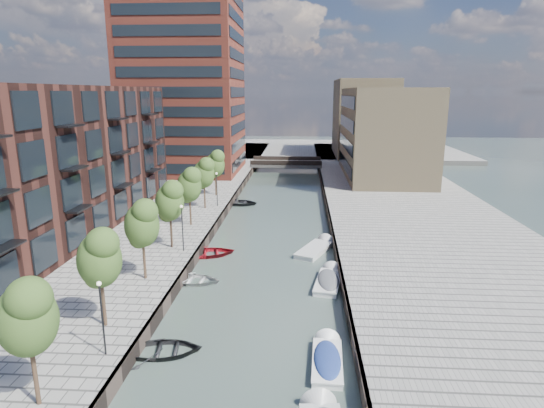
# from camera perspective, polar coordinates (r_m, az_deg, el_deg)

# --- Properties ---
(water) EXTENTS (300.00, 300.00, 0.00)m
(water) POSITION_cam_1_polar(r_m,az_deg,el_deg) (54.68, 0.61, -1.40)
(water) COLOR #38473F
(water) RESTS_ON ground
(quay_right) EXTENTS (20.00, 140.00, 1.00)m
(quay_right) POSITION_cam_1_polar(r_m,az_deg,el_deg) (56.01, 17.18, -1.14)
(quay_right) COLOR gray
(quay_right) RESTS_ON ground
(quay_wall_left) EXTENTS (0.25, 140.00, 1.00)m
(quay_wall_left) POSITION_cam_1_polar(r_m,az_deg,el_deg) (55.22, -5.72, -0.78)
(quay_wall_left) COLOR #332823
(quay_wall_left) RESTS_ON ground
(quay_wall_right) EXTENTS (0.25, 140.00, 1.00)m
(quay_wall_right) POSITION_cam_1_polar(r_m,az_deg,el_deg) (54.56, 7.02, -1.00)
(quay_wall_right) COLOR #332823
(quay_wall_right) RESTS_ON ground
(far_closure) EXTENTS (80.00, 40.00, 1.00)m
(far_closure) POSITION_cam_1_polar(r_m,az_deg,el_deg) (113.56, 2.35, 6.83)
(far_closure) COLOR gray
(far_closure) RESTS_ON ground
(apartment_block) EXTENTS (8.00, 38.00, 14.00)m
(apartment_block) POSITION_cam_1_polar(r_m,az_deg,el_deg) (48.88, -24.32, 5.11)
(apartment_block) COLOR black
(apartment_block) RESTS_ON quay_left
(tower) EXTENTS (18.00, 18.00, 30.00)m
(tower) POSITION_cam_1_polar(r_m,az_deg,el_deg) (80.21, -10.93, 14.77)
(tower) COLOR brown
(tower) RESTS_ON quay_left
(tan_block_near) EXTENTS (12.00, 25.00, 14.00)m
(tan_block_near) POSITION_cam_1_polar(r_m,az_deg,el_deg) (76.06, 13.87, 8.64)
(tan_block_near) COLOR #9E8761
(tan_block_near) RESTS_ON quay_right
(tan_block_far) EXTENTS (12.00, 20.00, 16.00)m
(tan_block_far) POSITION_cam_1_polar(r_m,az_deg,el_deg) (101.65, 11.41, 10.56)
(tan_block_far) COLOR #9E8761
(tan_block_far) RESTS_ON quay_right
(bridge) EXTENTS (13.00, 6.00, 1.30)m
(bridge) POSITION_cam_1_polar(r_m,az_deg,el_deg) (85.71, 1.83, 5.13)
(bridge) COLOR gray
(bridge) RESTS_ON ground
(tree_0) EXTENTS (2.50, 2.50, 5.95)m
(tree_0) POSITION_cam_1_polar(r_m,az_deg,el_deg) (22.19, -28.43, -12.14)
(tree_0) COLOR #382619
(tree_0) RESTS_ON quay_left
(tree_1) EXTENTS (2.50, 2.50, 5.95)m
(tree_1) POSITION_cam_1_polar(r_m,az_deg,el_deg) (27.83, -20.86, -6.17)
(tree_1) COLOR #382619
(tree_1) RESTS_ON quay_left
(tree_2) EXTENTS (2.50, 2.50, 5.95)m
(tree_2) POSITION_cam_1_polar(r_m,az_deg,el_deg) (33.98, -16.04, -2.22)
(tree_2) COLOR #382619
(tree_2) RESTS_ON quay_left
(tree_3) EXTENTS (2.50, 2.50, 5.95)m
(tree_3) POSITION_cam_1_polar(r_m,az_deg,el_deg) (40.41, -12.74, 0.51)
(tree_3) COLOR #382619
(tree_3) RESTS_ON quay_left
(tree_4) EXTENTS (2.50, 2.50, 5.95)m
(tree_4) POSITION_cam_1_polar(r_m,az_deg,el_deg) (47.00, -10.35, 2.48)
(tree_4) COLOR #382619
(tree_4) RESTS_ON quay_left
(tree_5) EXTENTS (2.50, 2.50, 5.95)m
(tree_5) POSITION_cam_1_polar(r_m,az_deg,el_deg) (53.70, -8.56, 3.96)
(tree_5) COLOR #382619
(tree_5) RESTS_ON quay_left
(tree_6) EXTENTS (2.50, 2.50, 5.95)m
(tree_6) POSITION_cam_1_polar(r_m,az_deg,el_deg) (60.47, -7.15, 5.11)
(tree_6) COLOR #382619
(tree_6) RESTS_ON quay_left
(lamp_0) EXTENTS (0.24, 0.24, 4.12)m
(lamp_0) POSITION_cam_1_polar(r_m,az_deg,el_deg) (25.48, -20.61, -12.40)
(lamp_0) COLOR black
(lamp_0) RESTS_ON quay_left
(lamp_1) EXTENTS (0.24, 0.24, 4.12)m
(lamp_1) POSITION_cam_1_polar(r_m,az_deg,el_deg) (39.58, -11.20, -2.38)
(lamp_1) COLOR black
(lamp_1) RESTS_ON quay_left
(lamp_2) EXTENTS (0.24, 0.24, 4.12)m
(lamp_2) POSITION_cam_1_polar(r_m,az_deg,el_deg) (54.73, -6.94, 2.29)
(lamp_2) COLOR black
(lamp_2) RESTS_ON quay_left
(sloop_1) EXTENTS (4.85, 3.80, 0.91)m
(sloop_1) POSITION_cam_1_polar(r_m,az_deg,el_deg) (27.78, -13.47, -17.79)
(sloop_1) COLOR black
(sloop_1) RESTS_ON ground
(sloop_2) EXTENTS (5.55, 4.60, 1.00)m
(sloop_2) POSITION_cam_1_polar(r_m,az_deg,el_deg) (41.83, -7.97, -6.42)
(sloop_2) COLOR maroon
(sloop_2) RESTS_ON ground
(sloop_3) EXTENTS (4.55, 3.43, 0.89)m
(sloop_3) POSITION_cam_1_polar(r_m,az_deg,el_deg) (36.40, -9.91, -9.67)
(sloop_3) COLOR #B4B4B2
(sloop_3) RESTS_ON ground
(sloop_4) EXTENTS (5.56, 4.29, 1.06)m
(sloop_4) POSITION_cam_1_polar(r_m,az_deg,el_deg) (59.91, -4.29, -0.08)
(sloop_4) COLOR black
(sloop_4) RESTS_ON ground
(motorboat_2) EXTENTS (3.94, 5.77, 1.83)m
(motorboat_2) POSITION_cam_1_polar(r_m,az_deg,el_deg) (42.96, 5.69, -5.64)
(motorboat_2) COLOR silver
(motorboat_2) RESTS_ON ground
(motorboat_3) EXTENTS (1.82, 4.70, 1.54)m
(motorboat_3) POSITION_cam_1_polar(r_m,az_deg,el_deg) (26.53, 6.94, -18.66)
(motorboat_3) COLOR white
(motorboat_3) RESTS_ON ground
(motorboat_4) EXTENTS (2.58, 5.32, 1.70)m
(motorboat_4) POSITION_cam_1_polar(r_m,az_deg,el_deg) (36.03, 7.17, -9.46)
(motorboat_4) COLOR silver
(motorboat_4) RESTS_ON ground
(car) EXTENTS (2.24, 3.79, 1.21)m
(car) POSITION_cam_1_polar(r_m,az_deg,el_deg) (81.26, 9.71, 4.61)
(car) COLOR gray
(car) RESTS_ON quay_right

